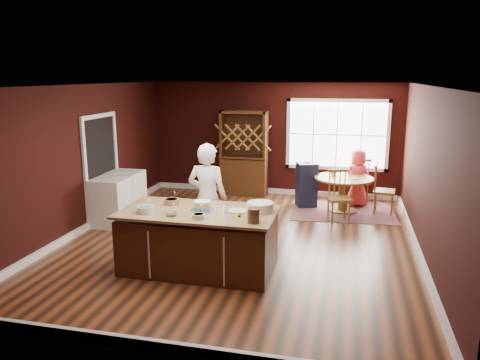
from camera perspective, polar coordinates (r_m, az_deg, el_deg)
name	(u,v)px	position (r m, az deg, el deg)	size (l,w,h in m)	color
room_shell	(240,166)	(7.97, 0.05, 1.71)	(7.00, 7.00, 7.00)	brown
window	(337,135)	(11.17, 11.75, 5.42)	(2.36, 0.10, 1.66)	white
doorway	(102,170)	(9.67, -16.50, 1.19)	(0.08, 1.26, 2.13)	white
kitchen_island	(199,241)	(7.06, -5.04, -7.48)	(2.29, 1.20, 0.92)	#422B0D
dining_table	(344,187)	(10.16, 12.52, -0.87)	(1.23, 1.23, 0.75)	brown
baker	(207,198)	(7.63, -3.99, -2.24)	(0.66, 0.44, 1.81)	white
layer_cake	(202,206)	(6.90, -4.61, -3.14)	(0.35, 0.35, 0.14)	white
bowl_blue	(145,209)	(6.91, -11.46, -3.53)	(0.25, 0.25, 0.10)	silver
bowl_yellow	(172,202)	(7.27, -8.35, -2.63)	(0.23, 0.23, 0.09)	#8D5D3E
bowl_pink	(171,214)	(6.70, -8.37, -4.10)	(0.16, 0.16, 0.06)	silver
bowl_olive	(198,216)	(6.53, -5.10, -4.42)	(0.18, 0.18, 0.07)	beige
drinking_glass	(226,209)	(6.72, -1.77, -3.51)	(0.08, 0.08, 0.15)	silver
dinner_plate	(238,211)	(6.83, -0.27, -3.80)	(0.28, 0.28, 0.02)	#FAE2BD
white_tub	(260,207)	(6.84, 2.49, -3.30)	(0.39, 0.39, 0.13)	white
stoneware_crock	(253,216)	(6.31, 1.65, -4.36)	(0.17, 0.17, 0.20)	#422B1F
toy_figurine	(239,215)	(6.57, -0.07, -4.23)	(0.04, 0.04, 0.07)	#EFE001
rug	(342,211)	(10.30, 12.37, -3.73)	(2.14, 1.66, 0.01)	brown
chair_east	(384,189)	(10.24, 17.19, -1.06)	(0.45, 0.42, 1.06)	brown
chair_south	(339,196)	(9.43, 11.99, -1.97)	(0.44, 0.42, 1.05)	brown
chair_north	(358,180)	(10.98, 14.19, 0.02)	(0.44, 0.42, 1.05)	brown
seated_woman	(357,178)	(10.65, 14.12, 0.24)	(0.62, 0.41, 1.27)	#E0404A
high_chair	(306,184)	(10.44, 8.11, -0.45)	(0.41, 0.41, 1.02)	black
toddler	(310,170)	(10.48, 8.52, 1.25)	(0.18, 0.14, 0.26)	#8CA5BF
table_plate	(355,178)	(10.02, 13.80, 0.18)	(0.19, 0.19, 0.01)	beige
table_cup	(334,173)	(10.22, 11.34, 0.80)	(0.13, 0.13, 0.10)	white
hutch	(244,153)	(11.26, 0.50, 3.27)	(1.11, 0.46, 2.04)	black
washer	(111,202)	(9.36, -15.49, -2.63)	(0.64, 0.62, 0.93)	silver
dryer	(126,194)	(9.91, -13.73, -1.66)	(0.65, 0.63, 0.94)	silver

